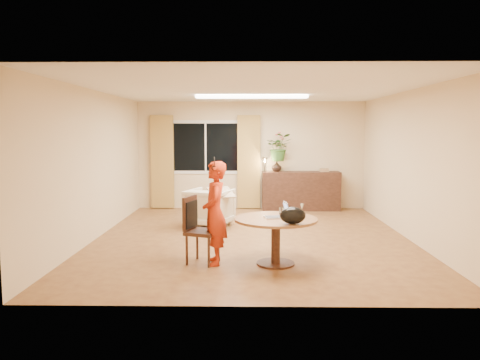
# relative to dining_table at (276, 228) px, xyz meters

# --- Properties ---
(floor) EXTENTS (6.50, 6.50, 0.00)m
(floor) POSITION_rel_dining_table_xyz_m (-0.32, 1.63, -0.53)
(floor) COLOR brown
(floor) RESTS_ON ground
(ceiling) EXTENTS (6.50, 6.50, 0.00)m
(ceiling) POSITION_rel_dining_table_xyz_m (-0.32, 1.63, 2.07)
(ceiling) COLOR white
(ceiling) RESTS_ON wall_back
(wall_back) EXTENTS (5.50, 0.00, 5.50)m
(wall_back) POSITION_rel_dining_table_xyz_m (-0.32, 4.88, 0.77)
(wall_back) COLOR #D7B98C
(wall_back) RESTS_ON floor
(wall_left) EXTENTS (0.00, 6.50, 6.50)m
(wall_left) POSITION_rel_dining_table_xyz_m (-3.07, 1.63, 0.77)
(wall_left) COLOR #D7B98C
(wall_left) RESTS_ON floor
(wall_right) EXTENTS (0.00, 6.50, 6.50)m
(wall_right) POSITION_rel_dining_table_xyz_m (2.43, 1.63, 0.77)
(wall_right) COLOR #D7B98C
(wall_right) RESTS_ON floor
(window) EXTENTS (1.70, 0.03, 1.30)m
(window) POSITION_rel_dining_table_xyz_m (-1.42, 4.86, 0.97)
(window) COLOR white
(window) RESTS_ON wall_back
(curtain_left) EXTENTS (0.55, 0.08, 2.25)m
(curtain_left) POSITION_rel_dining_table_xyz_m (-2.47, 4.79, 0.62)
(curtain_left) COLOR olive
(curtain_left) RESTS_ON wall_back
(curtain_right) EXTENTS (0.55, 0.08, 2.25)m
(curtain_right) POSITION_rel_dining_table_xyz_m (-0.37, 4.79, 0.62)
(curtain_right) COLOR olive
(curtain_right) RESTS_ON wall_back
(ceiling_panel) EXTENTS (2.20, 0.35, 0.05)m
(ceiling_panel) POSITION_rel_dining_table_xyz_m (-0.32, 2.83, 2.04)
(ceiling_panel) COLOR white
(ceiling_panel) RESTS_ON ceiling
(dining_table) EXTENTS (1.18, 1.18, 0.67)m
(dining_table) POSITION_rel_dining_table_xyz_m (0.00, 0.00, 0.00)
(dining_table) COLOR brown
(dining_table) RESTS_ON floor
(dining_chair) EXTENTS (0.57, 0.55, 0.96)m
(dining_chair) POSITION_rel_dining_table_xyz_m (-1.04, 0.05, -0.05)
(dining_chair) COLOR black
(dining_chair) RESTS_ON floor
(child) EXTENTS (0.57, 0.40, 1.47)m
(child) POSITION_rel_dining_table_xyz_m (-0.87, 0.02, 0.21)
(child) COLOR red
(child) RESTS_ON floor
(laptop) EXTENTS (0.38, 0.29, 0.23)m
(laptop) POSITION_rel_dining_table_xyz_m (0.01, 0.04, 0.26)
(laptop) COLOR #B7B7BC
(laptop) RESTS_ON dining_table
(tumbler) EXTENTS (0.09, 0.09, 0.11)m
(tumbler) POSITION_rel_dining_table_xyz_m (0.10, 0.28, 0.20)
(tumbler) COLOR white
(tumbler) RESTS_ON dining_table
(wine_glass) EXTENTS (0.07, 0.07, 0.18)m
(wine_glass) POSITION_rel_dining_table_xyz_m (0.38, 0.15, 0.23)
(wine_glass) COLOR white
(wine_glass) RESTS_ON dining_table
(pot_lid) EXTENTS (0.25, 0.25, 0.03)m
(pot_lid) POSITION_rel_dining_table_xyz_m (0.21, 0.32, 0.16)
(pot_lid) COLOR white
(pot_lid) RESTS_ON dining_table
(handbag) EXTENTS (0.37, 0.26, 0.23)m
(handbag) POSITION_rel_dining_table_xyz_m (0.20, -0.43, 0.26)
(handbag) COLOR black
(handbag) RESTS_ON dining_table
(armchair) EXTENTS (1.05, 1.07, 0.76)m
(armchair) POSITION_rel_dining_table_xyz_m (-1.16, 2.67, -0.15)
(armchair) COLOR beige
(armchair) RESTS_ON floor
(throw) EXTENTS (0.62, 0.68, 0.03)m
(throw) POSITION_rel_dining_table_xyz_m (-0.92, 2.58, 0.24)
(throw) COLOR beige
(throw) RESTS_ON armchair
(sideboard) EXTENTS (1.85, 0.45, 0.93)m
(sideboard) POSITION_rel_dining_table_xyz_m (0.88, 4.64, -0.06)
(sideboard) COLOR black
(sideboard) RESTS_ON floor
(vase) EXTENTS (0.26, 0.26, 0.25)m
(vase) POSITION_rel_dining_table_xyz_m (0.29, 4.64, 0.52)
(vase) COLOR black
(vase) RESTS_ON sideboard
(bouquet) EXTENTS (0.61, 0.54, 0.66)m
(bouquet) POSITION_rel_dining_table_xyz_m (0.35, 4.64, 0.98)
(bouquet) COLOR #296927
(bouquet) RESTS_ON vase
(book_stack) EXTENTS (0.25, 0.21, 0.09)m
(book_stack) POSITION_rel_dining_table_xyz_m (1.43, 4.64, 0.44)
(book_stack) COLOR #8E6148
(book_stack) RESTS_ON sideboard
(desk_lamp) EXTENTS (0.17, 0.17, 0.36)m
(desk_lamp) POSITION_rel_dining_table_xyz_m (0.00, 4.59, 0.58)
(desk_lamp) COLOR black
(desk_lamp) RESTS_ON sideboard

